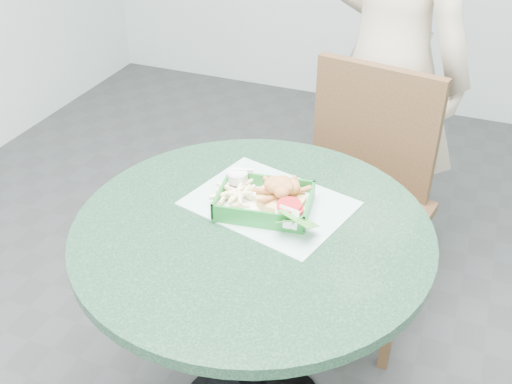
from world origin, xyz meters
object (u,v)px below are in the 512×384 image
at_px(dining_chair, 362,186).
at_px(diner_person, 392,35).
at_px(crab_sandwich, 281,198).
at_px(sauce_ramekin, 243,181).
at_px(cafe_table, 253,282).
at_px(food_basket, 264,211).

bearing_deg(dining_chair, diner_person, 102.17).
distance_m(crab_sandwich, sauce_ramekin, 0.13).
relative_size(diner_person, crab_sandwich, 14.91).
bearing_deg(sauce_ramekin, crab_sandwich, -18.63).
bearing_deg(dining_chair, cafe_table, -92.72).
height_order(dining_chair, food_basket, dining_chair).
bearing_deg(crab_sandwich, cafe_table, -112.49).
relative_size(dining_chair, crab_sandwich, 7.15).
distance_m(cafe_table, sauce_ramekin, 0.27).
xyz_separation_m(cafe_table, sauce_ramekin, (-0.09, 0.14, 0.22)).
bearing_deg(sauce_ramekin, cafe_table, -58.86).
height_order(food_basket, crab_sandwich, crab_sandwich).
bearing_deg(food_basket, crab_sandwich, 31.87).
bearing_deg(crab_sandwich, food_basket, -148.13).
relative_size(food_basket, crab_sandwich, 1.82).
height_order(cafe_table, sauce_ramekin, sauce_ramekin).
bearing_deg(dining_chair, food_basket, -94.02).
relative_size(dining_chair, sauce_ramekin, 16.88).
xyz_separation_m(dining_chair, diner_person, (-0.01, 0.31, 0.44)).
relative_size(cafe_table, diner_person, 0.47).
xyz_separation_m(cafe_table, diner_person, (0.14, 0.96, 0.39)).
bearing_deg(crab_sandwich, diner_person, 83.65).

